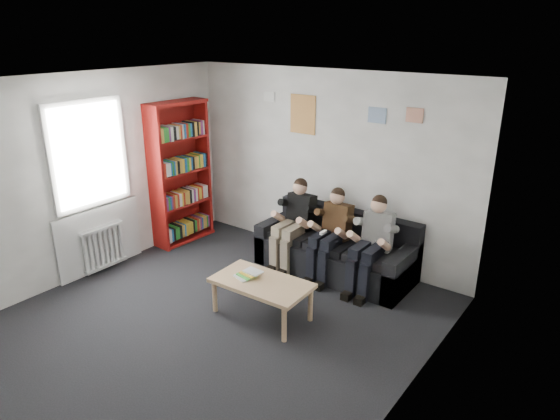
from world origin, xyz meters
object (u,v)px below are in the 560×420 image
at_px(sofa, 336,251).
at_px(coffee_table, 262,285).
at_px(bookshelf, 181,173).
at_px(person_right, 371,245).
at_px(person_left, 293,224).
at_px(person_middle, 330,234).

xyz_separation_m(sofa, coffee_table, (-0.11, -1.52, 0.10)).
relative_size(bookshelf, person_right, 1.76).
xyz_separation_m(person_left, person_middle, (0.60, 0.00, -0.01)).
distance_m(person_left, person_right, 1.20).
height_order(bookshelf, person_right, bookshelf).
relative_size(person_left, person_right, 1.00).
xyz_separation_m(sofa, person_right, (0.60, -0.19, 0.33)).
bearing_deg(coffee_table, sofa, 85.96).
xyz_separation_m(bookshelf, person_right, (3.12, 0.28, -0.47)).
relative_size(person_middle, person_right, 0.99).
xyz_separation_m(sofa, person_middle, (-0.00, -0.19, 0.32)).
bearing_deg(person_left, sofa, 18.36).
height_order(bookshelf, person_middle, bookshelf).
bearing_deg(person_right, bookshelf, 177.00).
relative_size(sofa, person_left, 1.72).
xyz_separation_m(coffee_table, person_right, (0.71, 1.32, 0.23)).
bearing_deg(bookshelf, coffee_table, -20.38).
relative_size(coffee_table, person_right, 0.91).
distance_m(bookshelf, person_right, 3.17).
bearing_deg(person_left, person_right, 0.38).
distance_m(sofa, person_middle, 0.38).
bearing_deg(person_middle, sofa, 89.84).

